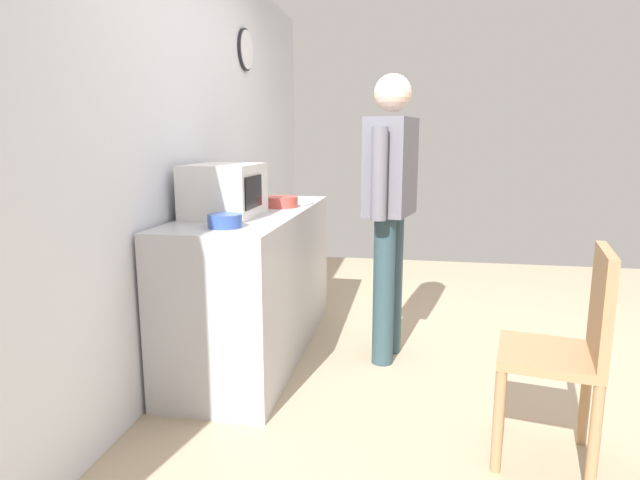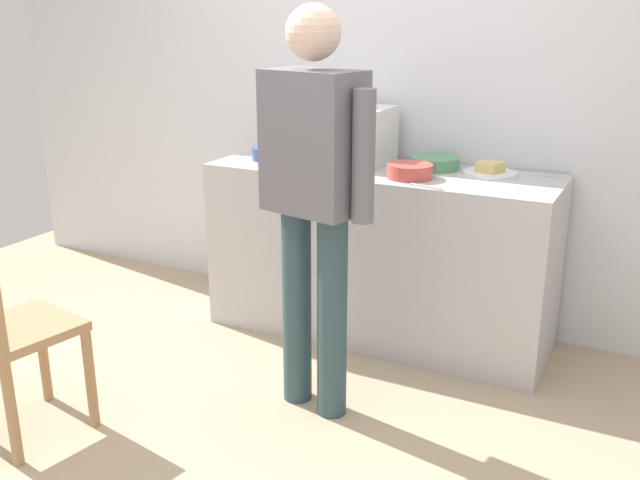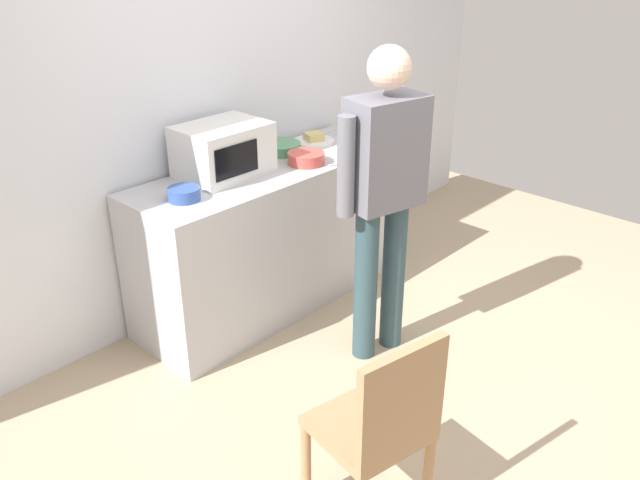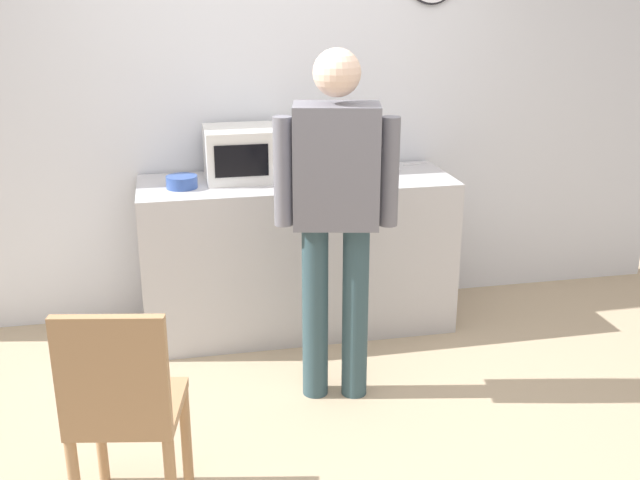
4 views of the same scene
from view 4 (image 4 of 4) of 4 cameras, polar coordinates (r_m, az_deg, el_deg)
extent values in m
plane|color=tan|center=(3.64, -0.10, -14.71)|extent=(6.00, 6.00, 0.00)
cube|color=silver|center=(4.66, -4.17, 10.10)|extent=(5.40, 0.10, 2.60)
cube|color=#B7B7BC|center=(4.52, -1.70, -1.09)|extent=(1.83, 0.62, 0.93)
cube|color=silver|center=(4.40, -5.46, 6.60)|extent=(0.50, 0.38, 0.30)
cube|color=black|center=(4.21, -5.97, 6.00)|extent=(0.30, 0.01, 0.18)
cylinder|color=white|center=(4.63, 4.47, 5.43)|extent=(0.27, 0.27, 0.01)
cube|color=#D0BB6F|center=(4.62, 4.48, 5.82)|extent=(0.14, 0.14, 0.05)
cylinder|color=#4C8E60|center=(4.56, 0.84, 5.59)|extent=(0.26, 0.26, 0.06)
cylinder|color=#33519E|center=(4.27, -10.45, 4.36)|extent=(0.17, 0.17, 0.07)
cylinder|color=#C64C42|center=(4.30, 1.11, 4.80)|extent=(0.23, 0.23, 0.07)
cube|color=silver|center=(4.79, 7.23, 5.76)|extent=(0.17, 0.06, 0.01)
cube|color=silver|center=(4.19, 3.44, 3.96)|extent=(0.17, 0.06, 0.01)
cylinder|color=#2E4851|center=(3.77, 2.69, -5.48)|extent=(0.13, 0.13, 0.92)
cylinder|color=#2E4851|center=(3.77, -0.37, -5.48)|extent=(0.13, 0.13, 0.92)
cube|color=slate|center=(3.52, 1.24, 5.64)|extent=(0.44, 0.32, 0.58)
cylinder|color=slate|center=(3.54, 5.30, 5.16)|extent=(0.09, 0.09, 0.52)
cylinder|color=slate|center=(3.53, -2.84, 5.19)|extent=(0.09, 0.09, 0.52)
sphere|color=beige|center=(3.45, 1.29, 12.59)|extent=(0.22, 0.22, 0.22)
cylinder|color=#A87F56|center=(3.29, -10.14, -14.40)|extent=(0.04, 0.04, 0.45)
cylinder|color=#A87F56|center=(3.36, -16.32, -14.12)|extent=(0.04, 0.04, 0.45)
cube|color=#A87F56|center=(3.05, -14.31, -12.24)|extent=(0.47, 0.47, 0.04)
cube|color=#A87F56|center=(2.78, -15.54, -9.83)|extent=(0.40, 0.11, 0.45)
camera|label=1|loc=(4.08, -48.61, 3.29)|focal=29.83mm
camera|label=2|loc=(2.26, 56.50, 2.42)|focal=39.84mm
camera|label=3|loc=(2.29, -69.06, 14.46)|focal=37.60mm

